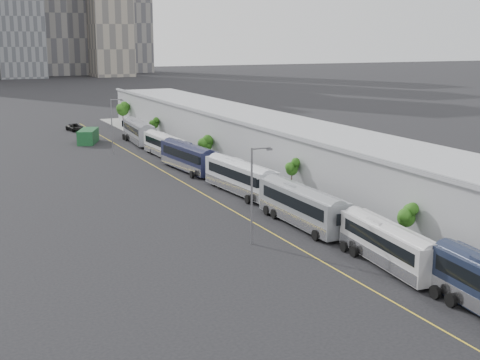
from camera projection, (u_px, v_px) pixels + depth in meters
sidewalk at (317, 200)px, 75.22m from camera, size 10.00×170.00×0.12m
lane_line at (231, 210)px, 70.96m from camera, size 0.12×160.00×0.02m
depot at (347, 167)px, 76.12m from camera, size 12.45×160.40×7.20m
bus_2 at (388, 248)px, 53.26m from camera, size 3.57×12.17×3.51m
bus_3 at (302, 209)px, 64.69m from camera, size 2.95×13.26×3.87m
bus_4 at (241, 180)px, 78.04m from camera, size 3.64×13.37×3.86m
bus_5 at (189, 160)px, 91.19m from camera, size 3.73×13.19×3.80m
bus_6 at (164, 147)px, 102.07m from camera, size 2.91×12.13×3.52m
bus_7 at (139, 134)px, 115.26m from camera, size 3.58×13.55×3.92m
tree_1 at (406, 216)px, 56.11m from camera, size 1.54×1.54×4.09m
tree_2 at (292, 168)px, 73.86m from camera, size 1.37×1.37×4.54m
tree_3 at (205, 143)px, 96.30m from camera, size 2.03×2.03×4.01m
tree_4 at (154, 124)px, 118.88m from camera, size 1.46×1.46×3.67m
tree_5 at (123, 108)px, 135.88m from camera, size 2.49×2.49×5.12m
street_lamp_near at (254, 189)px, 58.34m from camera, size 2.04×0.22×8.65m
street_lamp_far at (113, 122)px, 103.85m from camera, size 2.04×0.22×8.62m
shipping_container at (88, 136)px, 115.49m from camera, size 5.00×7.28×2.39m
suv at (75, 127)px, 130.43m from camera, size 3.23×5.48×1.43m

